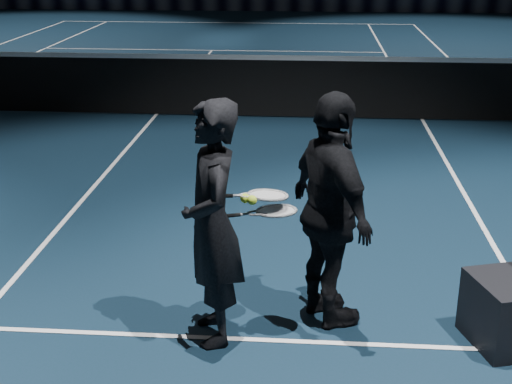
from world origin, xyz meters
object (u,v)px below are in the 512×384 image
Objects in this scene: player_a at (212,224)px; racket_lower at (277,211)px; tennis_balls at (249,196)px; player_b at (331,212)px; racket_upper at (268,195)px.

player_a reaches higher than racket_lower.
player_a is at bearing -159.21° from tennis_balls.
player_b is 2.52× the size of racket_upper.
racket_lower is at bearing 18.20° from tennis_balls.
player_a reaches higher than racket_upper.
racket_lower is (0.42, 0.15, 0.05)m from player_a.
tennis_balls is (-0.56, -0.20, 0.17)m from player_b.
player_a is 0.43m from racket_upper.
player_b is at bearing 93.74° from player_a.
player_a reaches higher than tennis_balls.
player_a is 0.31m from tennis_balls.
racket_upper is (0.36, 0.17, 0.16)m from player_a.
racket_lower is (-0.38, -0.13, 0.05)m from player_b.
player_b is at bearing -9.08° from racket_upper.
player_b is 14.26× the size of tennis_balls.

